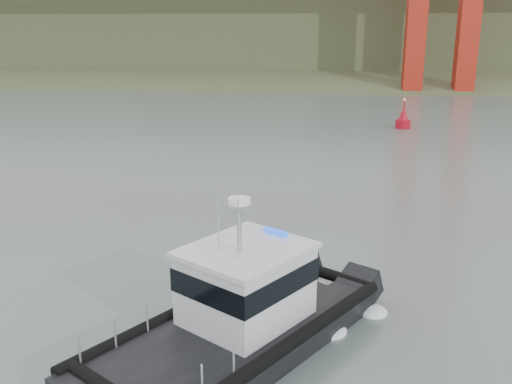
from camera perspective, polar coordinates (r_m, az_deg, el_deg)
ground at (r=23.56m, az=-4.35°, el=-10.28°), size 400.00×400.00×0.00m
headlands at (r=146.24m, az=5.44°, el=14.90°), size 500.00×105.36×27.12m
patrol_boat at (r=19.29m, az=-1.67°, el=-11.99°), size 9.70×11.84×5.54m
nav_buoy at (r=62.93m, az=14.50°, el=6.99°), size 1.60×1.60×3.34m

